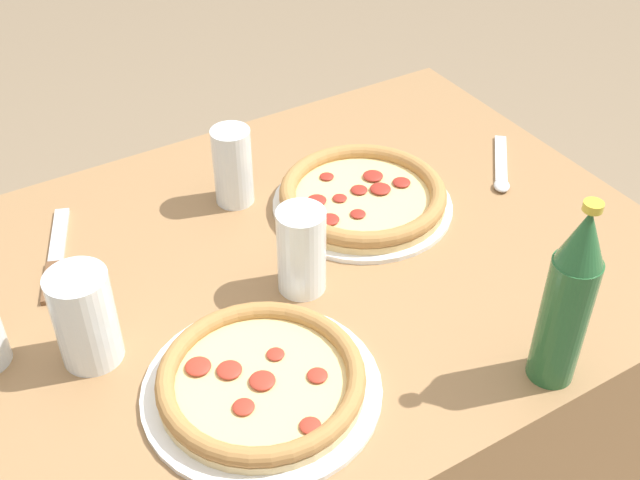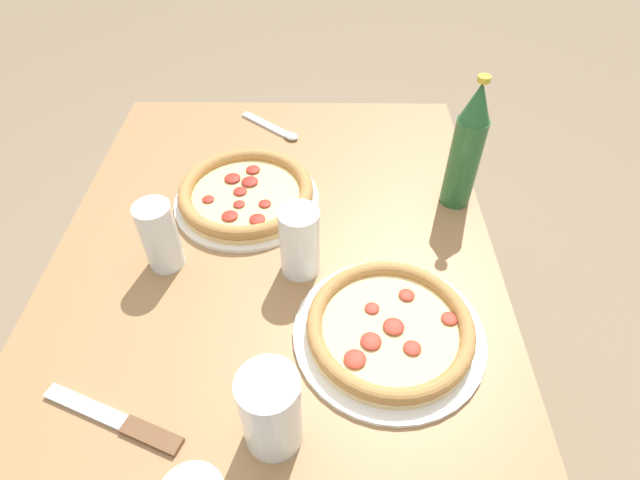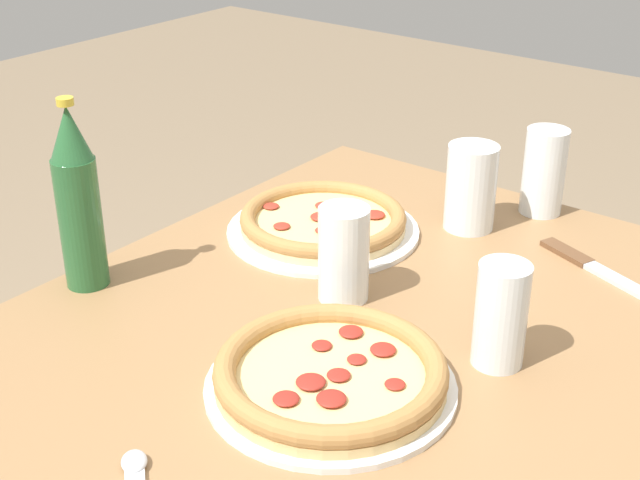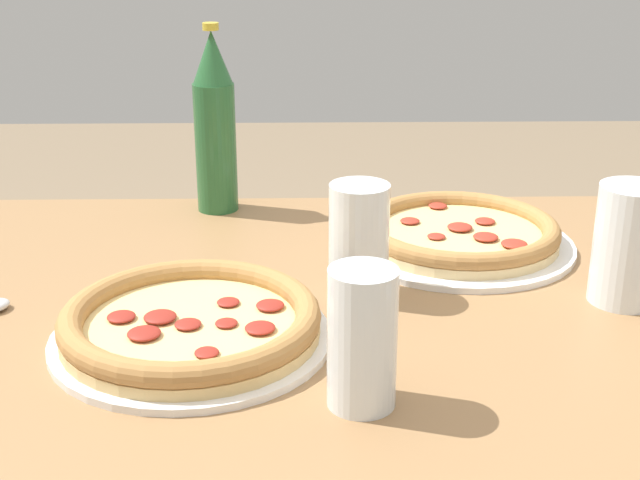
% 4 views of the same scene
% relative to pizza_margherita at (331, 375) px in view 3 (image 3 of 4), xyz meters
% --- Properties ---
extents(pizza_margherita, '(0.29, 0.29, 0.04)m').
position_rel_pizza_margherita_xyz_m(pizza_margherita, '(0.00, 0.00, 0.00)').
color(pizza_margherita, white).
rests_on(pizza_margherita, table).
extents(pizza_veggie, '(0.30, 0.30, 0.04)m').
position_rel_pizza_margherita_xyz_m(pizza_veggie, '(0.32, 0.26, -0.00)').
color(pizza_veggie, white).
rests_on(pizza_veggie, table).
extents(glass_mango_juice, '(0.07, 0.07, 0.13)m').
position_rel_pizza_margherita_xyz_m(glass_mango_juice, '(0.18, 0.12, 0.04)').
color(glass_mango_juice, white).
rests_on(glass_mango_juice, table).
extents(glass_cola, '(0.06, 0.06, 0.13)m').
position_rel_pizza_margherita_xyz_m(glass_cola, '(0.17, -0.12, 0.04)').
color(glass_cola, white).
rests_on(glass_cola, table).
extents(glass_water, '(0.07, 0.07, 0.14)m').
position_rel_pizza_margherita_xyz_m(glass_water, '(0.60, 0.03, 0.04)').
color(glass_water, white).
rests_on(glass_water, table).
extents(glass_iced_tea, '(0.08, 0.08, 0.14)m').
position_rel_pizza_margherita_xyz_m(glass_iced_tea, '(0.48, 0.09, 0.04)').
color(glass_iced_tea, white).
rests_on(glass_iced_tea, table).
extents(beer_bottle, '(0.06, 0.06, 0.27)m').
position_rel_pizza_margherita_xyz_m(beer_bottle, '(-0.01, 0.42, 0.11)').
color(beer_bottle, '#286033').
rests_on(beer_bottle, table).
extents(knife, '(0.10, 0.21, 0.01)m').
position_rel_pizza_margherita_xyz_m(knife, '(0.46, -0.12, -0.02)').
color(knife, brown).
rests_on(knife, table).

